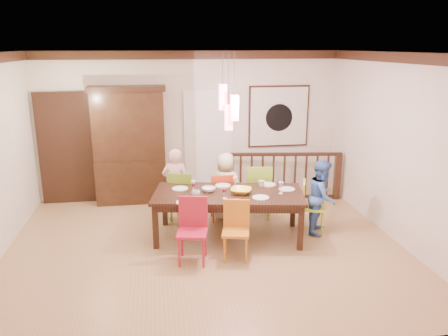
{
  "coord_description": "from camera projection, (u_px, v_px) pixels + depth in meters",
  "views": [
    {
      "loc": [
        -0.69,
        -6.1,
        2.99
      ],
      "look_at": [
        0.35,
        0.46,
        1.13
      ],
      "focal_mm": 35.0,
      "sensor_mm": 36.0,
      "label": 1
    }
  ],
  "objects": [
    {
      "name": "crown_molding",
      "position": [
        204.0,
        59.0,
        5.95
      ],
      "size": [
        6.0,
        5.0,
        0.16
      ],
      "primitive_type": null,
      "color": "black",
      "rests_on": "wall_back"
    },
    {
      "name": "chair_end_right",
      "position": [
        314.0,
        203.0,
        7.21
      ],
      "size": [
        0.49,
        0.49,
        0.84
      ],
      "rotation": [
        0.0,
        0.0,
        1.22
      ],
      "color": "#BFD32D",
      "rests_on": "floor"
    },
    {
      "name": "person_far_left",
      "position": [
        176.0,
        185.0,
        7.61
      ],
      "size": [
        0.54,
        0.42,
        1.3
      ],
      "primitive_type": "imported",
      "rotation": [
        0.0,
        0.0,
        2.88
      ],
      "color": "#FFC4C2",
      "rests_on": "floor"
    },
    {
      "name": "serving_bowl",
      "position": [
        241.0,
        191.0,
        6.86
      ],
      "size": [
        0.41,
        0.41,
        0.08
      ],
      "primitive_type": "imported",
      "rotation": [
        0.0,
        0.0,
        -0.3
      ],
      "color": "yellow",
      "rests_on": "dining_table"
    },
    {
      "name": "wine_glass_d",
      "position": [
        281.0,
        188.0,
        6.83
      ],
      "size": [
        0.08,
        0.08,
        0.19
      ],
      "primitive_type": null,
      "color": "silver",
      "rests_on": "dining_table"
    },
    {
      "name": "cup_right",
      "position": [
        262.0,
        184.0,
        7.19
      ],
      "size": [
        0.12,
        0.12,
        0.1
      ],
      "primitive_type": "imported",
      "rotation": [
        0.0,
        0.0,
        0.18
      ],
      "color": "silver",
      "rests_on": "dining_table"
    },
    {
      "name": "wine_glass_c",
      "position": [
        224.0,
        192.0,
        6.62
      ],
      "size": [
        0.08,
        0.08,
        0.19
      ],
      "primitive_type": null,
      "color": "#590C19",
      "rests_on": "dining_table"
    },
    {
      "name": "wine_glass_a",
      "position": [
        193.0,
        186.0,
        6.89
      ],
      "size": [
        0.08,
        0.08,
        0.19
      ],
      "primitive_type": null,
      "color": "#590C19",
      "rests_on": "dining_table"
    },
    {
      "name": "plate_far_left",
      "position": [
        180.0,
        189.0,
        7.07
      ],
      "size": [
        0.26,
        0.26,
        0.01
      ],
      "primitive_type": "cylinder",
      "color": "white",
      "rests_on": "dining_table"
    },
    {
      "name": "wall_right",
      "position": [
        397.0,
        149.0,
        6.77
      ],
      "size": [
        0.0,
        5.0,
        5.0
      ],
      "primitive_type": "plane",
      "rotation": [
        1.57,
        0.0,
        -1.57
      ],
      "color": "beige",
      "rests_on": "floor"
    },
    {
      "name": "chair_near_left",
      "position": [
        192.0,
        227.0,
        6.13
      ],
      "size": [
        0.49,
        0.49,
        0.93
      ],
      "rotation": [
        0.0,
        0.0,
        -0.19
      ],
      "color": "#A81930",
      "rests_on": "floor"
    },
    {
      "name": "chair_far_left",
      "position": [
        183.0,
        192.0,
        7.6
      ],
      "size": [
        0.54,
        0.54,
        0.92
      ],
      "rotation": [
        0.0,
        0.0,
        2.75
      ],
      "color": "olive",
      "rests_on": "floor"
    },
    {
      "name": "dining_table",
      "position": [
        228.0,
        197.0,
        6.92
      ],
      "size": [
        2.5,
        1.47,
        0.75
      ],
      "rotation": [
        0.0,
        0.0,
        -0.18
      ],
      "color": "black",
      "rests_on": "floor"
    },
    {
      "name": "pendant_cluster",
      "position": [
        229.0,
        107.0,
        6.53
      ],
      "size": [
        0.27,
        0.21,
        1.14
      ],
      "color": "#FF4C66",
      "rests_on": "ceiling"
    },
    {
      "name": "china_hutch",
      "position": [
        130.0,
        145.0,
        8.4
      ],
      "size": [
        1.44,
        0.46,
        2.27
      ],
      "color": "black",
      "rests_on": "floor"
    },
    {
      "name": "cup_left",
      "position": [
        196.0,
        193.0,
        6.72
      ],
      "size": [
        0.16,
        0.16,
        0.1
      ],
      "primitive_type": "imported",
      "rotation": [
        0.0,
        0.0,
        0.35
      ],
      "color": "silver",
      "rests_on": "dining_table"
    },
    {
      "name": "plate_near_mid",
      "position": [
        261.0,
        198.0,
        6.65
      ],
      "size": [
        0.26,
        0.26,
        0.01
      ],
      "primitive_type": "cylinder",
      "color": "white",
      "rests_on": "dining_table"
    },
    {
      "name": "chair_far_mid",
      "position": [
        221.0,
        193.0,
        7.67
      ],
      "size": [
        0.4,
        0.4,
        0.87
      ],
      "rotation": [
        0.0,
        0.0,
        3.12
      ],
      "color": "#BD3815",
      "rests_on": "floor"
    },
    {
      "name": "ceiling",
      "position": [
        204.0,
        53.0,
        5.93
      ],
      "size": [
        6.0,
        6.0,
        0.0
      ],
      "primitive_type": "plane",
      "rotation": [
        3.14,
        0.0,
        0.0
      ],
      "color": "white",
      "rests_on": "wall_back"
    },
    {
      "name": "small_bowl",
      "position": [
        209.0,
        189.0,
        6.94
      ],
      "size": [
        0.28,
        0.28,
        0.07
      ],
      "primitive_type": "imported",
      "rotation": [
        0.0,
        0.0,
        -0.36
      ],
      "color": "white",
      "rests_on": "dining_table"
    },
    {
      "name": "person_end_right",
      "position": [
        322.0,
        197.0,
        7.13
      ],
      "size": [
        0.7,
        0.75,
        1.22
      ],
      "primitive_type": "imported",
      "rotation": [
        0.0,
        0.0,
        1.04
      ],
      "color": "#4573C3",
      "rests_on": "floor"
    },
    {
      "name": "painting",
      "position": [
        279.0,
        116.0,
        8.89
      ],
      "size": [
        1.25,
        0.06,
        1.25
      ],
      "color": "black",
      "rests_on": "wall_back"
    },
    {
      "name": "wall_back",
      "position": [
        191.0,
        126.0,
        8.7
      ],
      "size": [
        6.0,
        0.0,
        6.0
      ],
      "primitive_type": "plane",
      "rotation": [
        1.57,
        0.0,
        0.0
      ],
      "color": "beige",
      "rests_on": "floor"
    },
    {
      "name": "chair_near_mid",
      "position": [
        236.0,
        227.0,
        6.24
      ],
      "size": [
        0.46,
        0.46,
        0.85
      ],
      "rotation": [
        0.0,
        0.0,
        -0.23
      ],
      "color": "#C4741C",
      "rests_on": "floor"
    },
    {
      "name": "panel_door",
      "position": [
        67.0,
        150.0,
        8.39
      ],
      "size": [
        1.04,
        0.07,
        2.24
      ],
      "primitive_type": "cube",
      "color": "black",
      "rests_on": "wall_back"
    },
    {
      "name": "white_doorway",
      "position": [
        208.0,
        145.0,
        8.82
      ],
      "size": [
        0.97,
        0.05,
        2.22
      ],
      "primitive_type": "cube",
      "color": "silver",
      "rests_on": "wall_back"
    },
    {
      "name": "plate_near_left",
      "position": [
        185.0,
        202.0,
        6.46
      ],
      "size": [
        0.26,
        0.26,
        0.01
      ],
      "primitive_type": "cylinder",
      "color": "white",
      "rests_on": "dining_table"
    },
    {
      "name": "plate_end_right",
      "position": [
        287.0,
        189.0,
        7.05
      ],
      "size": [
        0.26,
        0.26,
        0.01
      ],
      "primitive_type": "cylinder",
      "color": "white",
      "rests_on": "dining_table"
    },
    {
      "name": "person_far_mid",
      "position": [
        225.0,
        186.0,
        7.71
      ],
      "size": [
        0.7,
        0.62,
        1.2
      ],
      "primitive_type": "imported",
      "rotation": [
        0.0,
        0.0,
        2.62
      ],
      "color": "beige",
      "rests_on": "floor"
    },
    {
      "name": "plate_far_right",
      "position": [
        268.0,
        185.0,
        7.28
      ],
      "size": [
        0.26,
        0.26,
        0.01
      ],
      "primitive_type": "cylinder",
      "color": "white",
      "rests_on": "dining_table"
    },
    {
      "name": "chair_far_right",
      "position": [
        258.0,
        187.0,
        7.77
      ],
      "size": [
        0.51,
        0.51,
        0.99
      ],
      "rotation": [
        0.0,
        0.0,
        3.0
      ],
      "color": "#7DAD25",
      "rests_on": "floor"
    },
    {
      "name": "napkin",
      "position": [
        234.0,
        201.0,
        6.51
      ],
      "size": [
        0.18,
        0.14,
        0.01
      ],
      "primitive_type": "cube",
      "color": "#D83359",
      "rests_on": "dining_table"
    },
    {
      "name": "plate_far_mid",
      "position": [
        223.0,
        186.0,
        7.22
      ],
      "size": [
        0.26,
        0.26,
        0.01
      ],
      "primitive_type": "cylinder",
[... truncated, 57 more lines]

